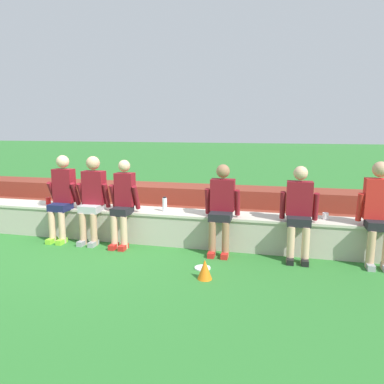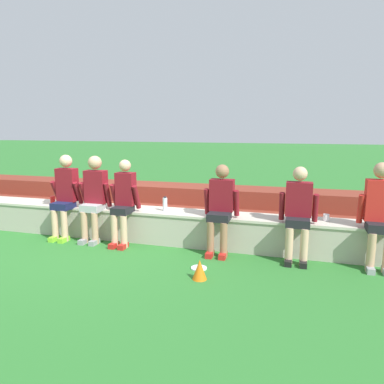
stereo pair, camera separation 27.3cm
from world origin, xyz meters
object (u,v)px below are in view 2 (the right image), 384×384
object	(u,v)px
person_center	(124,200)
plastic_cup_left_end	(326,218)
sports_cone	(200,270)
person_far_right	(298,211)
person_rightmost_edge	(380,211)
water_bottle_mid_right	(165,204)
plastic_cup_middle	(53,199)
plastic_cup_right_end	(118,204)
frisbee	(199,268)
person_right_of_center	(220,206)
person_left_of_center	(94,195)
person_far_left	(65,194)

from	to	relation	value
person_center	plastic_cup_left_end	size ratio (longest dim) A/B	13.79
sports_cone	person_far_right	bearing A→B (deg)	42.05
person_center	sports_cone	size ratio (longest dim) A/B	5.39
person_rightmost_edge	water_bottle_mid_right	size ratio (longest dim) A/B	5.91
plastic_cup_middle	plastic_cup_right_end	bearing A→B (deg)	0.66
person_center	plastic_cup_right_end	bearing A→B (deg)	131.11
person_rightmost_edge	plastic_cup_left_end	size ratio (longest dim) A/B	14.34
plastic_cup_left_end	frisbee	bearing A→B (deg)	-148.01
person_far_right	water_bottle_mid_right	xyz separation A→B (m)	(-2.16, 0.26, -0.09)
plastic_cup_right_end	water_bottle_mid_right	bearing A→B (deg)	-3.55
person_right_of_center	sports_cone	size ratio (longest dim) A/B	5.25
person_left_of_center	person_right_of_center	world-z (taller)	person_left_of_center
person_right_of_center	person_rightmost_edge	world-z (taller)	person_rightmost_edge
person_rightmost_edge	plastic_cup_middle	xyz separation A→B (m)	(-5.50, 0.26, -0.19)
person_right_of_center	water_bottle_mid_right	bearing A→B (deg)	166.85
plastic_cup_left_end	plastic_cup_middle	distance (m)	4.84
plastic_cup_right_end	plastic_cup_middle	distance (m)	1.35
person_far_right	frisbee	world-z (taller)	person_far_right
person_left_of_center	plastic_cup_middle	distance (m)	1.12
frisbee	person_right_of_center	bearing A→B (deg)	79.77
plastic_cup_middle	sports_cone	size ratio (longest dim) A/B	0.49
person_left_of_center	person_far_right	bearing A→B (deg)	-0.27
plastic_cup_left_end	person_rightmost_edge	bearing A→B (deg)	-23.77
person_left_of_center	plastic_cup_middle	world-z (taller)	person_left_of_center
person_left_of_center	person_center	distance (m)	0.58
plastic_cup_middle	person_left_of_center	bearing A→B (deg)	-14.80
person_far_right	plastic_cup_right_end	bearing A→B (deg)	174.21
person_right_of_center	plastic_cup_middle	world-z (taller)	person_right_of_center
plastic_cup_right_end	person_far_right	bearing A→B (deg)	-5.79
person_left_of_center	plastic_cup_right_end	world-z (taller)	person_left_of_center
person_right_of_center	frisbee	size ratio (longest dim) A/B	6.18
person_far_left	person_far_right	size ratio (longest dim) A/B	1.06
person_right_of_center	frisbee	world-z (taller)	person_right_of_center
person_center	plastic_cup_left_end	xyz separation A→B (m)	(3.20, 0.35, -0.15)
person_center	person_rightmost_edge	bearing A→B (deg)	0.88
person_left_of_center	person_right_of_center	bearing A→B (deg)	0.12
plastic_cup_middle	frisbee	distance (m)	3.35
plastic_cup_right_end	person_center	bearing A→B (deg)	-48.89
person_center	plastic_cup_middle	xyz separation A→B (m)	(-1.64, 0.32, -0.14)
person_right_of_center	sports_cone	distance (m)	1.26
person_far_right	frisbee	size ratio (longest dim) A/B	6.21
person_far_right	frisbee	xyz separation A→B (m)	(-1.29, -0.74, -0.74)
person_rightmost_edge	plastic_cup_middle	world-z (taller)	person_rightmost_edge
person_left_of_center	person_right_of_center	size ratio (longest dim) A/B	1.06
plastic_cup_middle	sports_cone	bearing A→B (deg)	-23.03
person_far_right	sports_cone	bearing A→B (deg)	-137.95
person_right_of_center	plastic_cup_middle	bearing A→B (deg)	175.17
person_rightmost_edge	person_right_of_center	bearing A→B (deg)	-179.63
person_far_right	plastic_cup_right_end	distance (m)	3.10
person_right_of_center	plastic_cup_left_end	distance (m)	1.61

